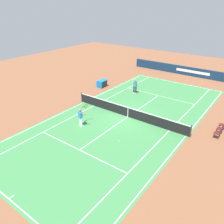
{
  "coord_description": "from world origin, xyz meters",
  "views": [
    {
      "loc": [
        15.55,
        9.68,
        9.62
      ],
      "look_at": [
        1.53,
        -0.69,
        0.9
      ],
      "focal_mm": 35.73,
      "sensor_mm": 36.0,
      "label": 1
    }
  ],
  "objects_px": {
    "spectator_chair_0": "(223,124)",
    "spectator_chair_1": "(221,128)",
    "equipment_cart_tarped": "(102,83)",
    "tennis_net": "(128,112)",
    "tennis_player_near": "(81,116)",
    "spectator_chair_2": "(218,133)",
    "tennis_ball": "(119,141)",
    "tennis_player_far": "(135,86)"
  },
  "relations": [
    {
      "from": "tennis_player_far",
      "to": "equipment_cart_tarped",
      "type": "xyz_separation_m",
      "value": [
        0.57,
        -4.4,
        -0.49
      ]
    },
    {
      "from": "tennis_player_far",
      "to": "spectator_chair_0",
      "type": "bearing_deg",
      "value": 74.95
    },
    {
      "from": "tennis_net",
      "to": "spectator_chair_0",
      "type": "distance_m",
      "value": 8.05
    },
    {
      "from": "tennis_ball",
      "to": "tennis_player_far",
      "type": "bearing_deg",
      "value": -155.54
    },
    {
      "from": "tennis_player_far",
      "to": "spectator_chair_0",
      "type": "relative_size",
      "value": 1.93
    },
    {
      "from": "spectator_chair_2",
      "to": "equipment_cart_tarped",
      "type": "bearing_deg",
      "value": -104.52
    },
    {
      "from": "tennis_player_near",
      "to": "spectator_chair_1",
      "type": "xyz_separation_m",
      "value": [
        -5.68,
        9.88,
        -0.41
      ]
    },
    {
      "from": "spectator_chair_0",
      "to": "tennis_player_near",
      "type": "bearing_deg",
      "value": -56.72
    },
    {
      "from": "tennis_player_far",
      "to": "tennis_ball",
      "type": "height_order",
      "value": "tennis_player_far"
    },
    {
      "from": "tennis_net",
      "to": "spectator_chair_2",
      "type": "relative_size",
      "value": 13.3
    },
    {
      "from": "tennis_player_far",
      "to": "spectator_chair_2",
      "type": "height_order",
      "value": "tennis_player_far"
    },
    {
      "from": "tennis_net",
      "to": "spectator_chair_1",
      "type": "distance_m",
      "value": 7.81
    },
    {
      "from": "tennis_net",
      "to": "tennis_player_near",
      "type": "xyz_separation_m",
      "value": [
        3.78,
        -2.3,
        0.44
      ]
    },
    {
      "from": "tennis_net",
      "to": "spectator_chair_2",
      "type": "bearing_deg",
      "value": 98.22
    },
    {
      "from": "tennis_ball",
      "to": "tennis_player_near",
      "type": "bearing_deg",
      "value": -89.68
    },
    {
      "from": "spectator_chair_2",
      "to": "spectator_chair_0",
      "type": "bearing_deg",
      "value": 180.0
    },
    {
      "from": "tennis_net",
      "to": "spectator_chair_1",
      "type": "xyz_separation_m",
      "value": [
        -1.9,
        7.58,
        0.03
      ]
    },
    {
      "from": "tennis_net",
      "to": "spectator_chair_0",
      "type": "xyz_separation_m",
      "value": [
        -2.7,
        7.58,
        0.03
      ]
    },
    {
      "from": "tennis_player_near",
      "to": "spectator_chair_0",
      "type": "height_order",
      "value": "tennis_player_near"
    },
    {
      "from": "tennis_ball",
      "to": "tennis_net",
      "type": "bearing_deg",
      "value": -156.53
    },
    {
      "from": "spectator_chair_2",
      "to": "equipment_cart_tarped",
      "type": "relative_size",
      "value": 0.7
    },
    {
      "from": "spectator_chair_1",
      "to": "spectator_chair_2",
      "type": "relative_size",
      "value": 1.0
    },
    {
      "from": "tennis_ball",
      "to": "equipment_cart_tarped",
      "type": "height_order",
      "value": "equipment_cart_tarped"
    },
    {
      "from": "tennis_net",
      "to": "spectator_chair_1",
      "type": "bearing_deg",
      "value": 104.06
    },
    {
      "from": "tennis_net",
      "to": "equipment_cart_tarped",
      "type": "xyz_separation_m",
      "value": [
        -4.86,
        -6.94,
        -0.05
      ]
    },
    {
      "from": "spectator_chair_0",
      "to": "spectator_chair_1",
      "type": "relative_size",
      "value": 1.0
    },
    {
      "from": "tennis_player_near",
      "to": "tennis_player_far",
      "type": "height_order",
      "value": "same"
    },
    {
      "from": "tennis_player_near",
      "to": "equipment_cart_tarped",
      "type": "xyz_separation_m",
      "value": [
        -8.64,
        -4.64,
        -0.49
      ]
    },
    {
      "from": "tennis_net",
      "to": "tennis_ball",
      "type": "relative_size",
      "value": 177.27
    },
    {
      "from": "spectator_chair_1",
      "to": "tennis_player_near",
      "type": "bearing_deg",
      "value": -60.1
    },
    {
      "from": "tennis_net",
      "to": "tennis_ball",
      "type": "xyz_separation_m",
      "value": [
        3.76,
        1.63,
        -0.46
      ]
    },
    {
      "from": "spectator_chair_1",
      "to": "spectator_chair_2",
      "type": "height_order",
      "value": "same"
    },
    {
      "from": "tennis_player_far",
      "to": "equipment_cart_tarped",
      "type": "relative_size",
      "value": 1.36
    },
    {
      "from": "spectator_chair_1",
      "to": "spectator_chair_2",
      "type": "distance_m",
      "value": 0.8
    },
    {
      "from": "spectator_chair_0",
      "to": "equipment_cart_tarped",
      "type": "xyz_separation_m",
      "value": [
        -2.15,
        -14.52,
        -0.08
      ]
    },
    {
      "from": "spectator_chair_1",
      "to": "tennis_ball",
      "type": "bearing_deg",
      "value": -46.41
    },
    {
      "from": "tennis_player_near",
      "to": "equipment_cart_tarped",
      "type": "distance_m",
      "value": 9.82
    },
    {
      "from": "tennis_player_near",
      "to": "spectator_chair_0",
      "type": "distance_m",
      "value": 11.83
    },
    {
      "from": "spectator_chair_2",
      "to": "equipment_cart_tarped",
      "type": "distance_m",
      "value": 15.0
    },
    {
      "from": "spectator_chair_0",
      "to": "spectator_chair_1",
      "type": "height_order",
      "value": "same"
    },
    {
      "from": "spectator_chair_0",
      "to": "spectator_chair_2",
      "type": "relative_size",
      "value": 1.0
    },
    {
      "from": "spectator_chair_0",
      "to": "equipment_cart_tarped",
      "type": "relative_size",
      "value": 0.7
    }
  ]
}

